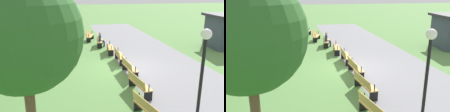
% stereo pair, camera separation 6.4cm
% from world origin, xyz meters
% --- Properties ---
extents(ground_plane, '(120.00, 120.00, 0.00)m').
position_xyz_m(ground_plane, '(0.00, 0.00, 0.00)').
color(ground_plane, '#5B8C47').
extents(path_paving, '(35.74, 5.24, 0.01)m').
position_xyz_m(path_paving, '(0.00, 2.43, 0.00)').
color(path_paving, gray).
rests_on(path_paving, ground).
extents(bench_0, '(1.84, 1.09, 0.89)m').
position_xyz_m(bench_0, '(-10.47, -2.01, 0.47)').
color(bench_0, tan).
rests_on(bench_0, ground).
extents(bench_1, '(1.85, 0.96, 0.89)m').
position_xyz_m(bench_1, '(-8.21, -1.25, 0.47)').
color(bench_1, tan).
rests_on(bench_1, ground).
extents(bench_2, '(1.85, 0.83, 0.89)m').
position_xyz_m(bench_2, '(-5.91, -0.67, 0.47)').
color(bench_2, tan).
rests_on(bench_2, ground).
extents(bench_3, '(1.84, 0.69, 0.89)m').
position_xyz_m(bench_3, '(-3.56, -0.29, 0.47)').
color(bench_3, tan).
rests_on(bench_3, ground).
extents(bench_4, '(1.81, 0.55, 0.89)m').
position_xyz_m(bench_4, '(-1.19, -0.09, 0.47)').
color(bench_4, tan).
rests_on(bench_4, ground).
extents(bench_5, '(1.81, 0.55, 0.89)m').
position_xyz_m(bench_5, '(1.19, -0.09, 0.47)').
color(bench_5, tan).
rests_on(bench_5, ground).
extents(bench_6, '(1.84, 0.69, 0.89)m').
position_xyz_m(bench_6, '(3.56, -0.29, 0.47)').
color(bench_6, tan).
rests_on(bench_6, ground).
extents(bench_7, '(1.85, 0.83, 0.89)m').
position_xyz_m(bench_7, '(5.91, -0.67, 0.47)').
color(bench_7, tan).
rests_on(bench_7, ground).
extents(person_seated, '(0.40, 0.57, 1.20)m').
position_xyz_m(person_seated, '(-5.71, -0.57, 0.64)').
color(person_seated, navy).
rests_on(person_seated, ground).
extents(tree_0, '(2.74, 2.74, 5.03)m').
position_xyz_m(tree_0, '(-4.64, -4.75, 3.62)').
color(tree_0, brown).
rests_on(tree_0, ground).
extents(tree_1, '(2.75, 2.75, 5.02)m').
position_xyz_m(tree_1, '(7.52, -4.36, 3.63)').
color(tree_1, brown).
rests_on(tree_1, ground).
extents(lamp_post, '(0.32, 0.32, 3.54)m').
position_xyz_m(lamp_post, '(7.04, 0.52, 2.50)').
color(lamp_post, black).
rests_on(lamp_post, ground).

